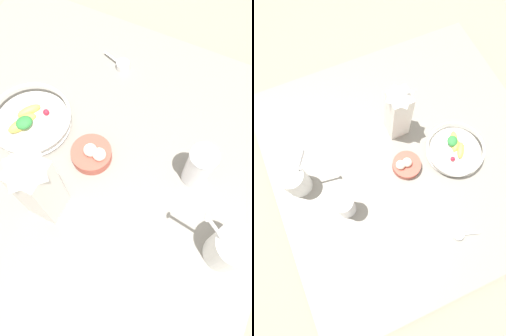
% 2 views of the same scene
% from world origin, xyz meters
% --- Properties ---
extents(ground_plane, '(6.00, 6.00, 0.00)m').
position_xyz_m(ground_plane, '(0.00, 0.00, 0.00)').
color(ground_plane, gray).
extents(countertop, '(1.15, 1.15, 0.05)m').
position_xyz_m(countertop, '(0.00, 0.00, 0.02)').
color(countertop, gray).
rests_on(countertop, ground_plane).
extents(fruit_bowl, '(0.25, 0.25, 0.07)m').
position_xyz_m(fruit_bowl, '(-0.06, -0.19, 0.08)').
color(fruit_bowl, silver).
rests_on(fruit_bowl, countertop).
extents(milk_carton, '(0.08, 0.08, 0.30)m').
position_xyz_m(milk_carton, '(0.14, -0.01, 0.20)').
color(milk_carton, silver).
rests_on(milk_carton, countertop).
extents(yogurt_tub, '(0.10, 0.16, 0.27)m').
position_xyz_m(yogurt_tub, '(0.06, 0.46, 0.13)').
color(yogurt_tub, white).
rests_on(yogurt_tub, countertop).
extents(drinking_cup, '(0.08, 0.08, 0.15)m').
position_xyz_m(drinking_cup, '(-0.11, 0.32, 0.13)').
color(drinking_cup, white).
rests_on(drinking_cup, countertop).
extents(measuring_scoop, '(0.05, 0.10, 0.03)m').
position_xyz_m(measuring_scoop, '(-0.38, -0.04, 0.06)').
color(measuring_scoop, white).
rests_on(measuring_scoop, countertop).
extents(garlic_bowl, '(0.12, 0.12, 0.07)m').
position_xyz_m(garlic_bowl, '(-0.04, 0.03, 0.07)').
color(garlic_bowl, '#B24C3D').
rests_on(garlic_bowl, countertop).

